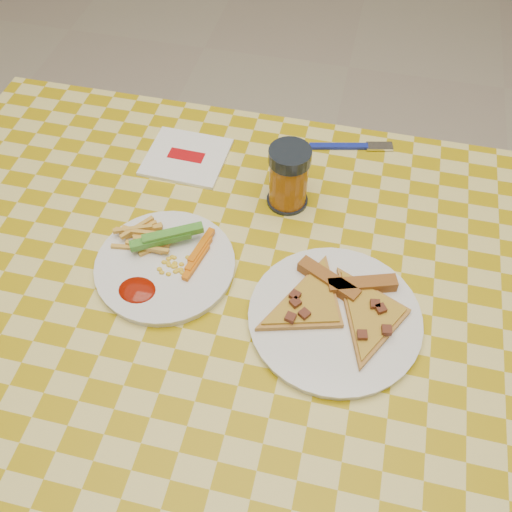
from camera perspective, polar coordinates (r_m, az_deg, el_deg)
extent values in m
plane|color=beige|center=(1.56, 0.28, -19.96)|extent=(8.00, 8.00, 0.00)
cylinder|color=silver|center=(1.53, -16.79, 1.65)|extent=(0.06, 0.06, 0.71)
cube|color=#512E1B|center=(0.89, 0.46, -5.55)|extent=(1.20, 0.80, 0.04)
cylinder|color=white|center=(0.91, -9.04, -1.03)|extent=(0.28, 0.28, 0.01)
cylinder|color=white|center=(0.86, 7.85, -6.25)|extent=(0.26, 0.26, 0.01)
cube|color=#19560D|center=(0.91, -8.93, 1.92)|extent=(0.10, 0.08, 0.02)
cube|color=orange|center=(0.90, -5.74, 0.18)|extent=(0.06, 0.08, 0.02)
ellipsoid|color=#7A0F02|center=(0.88, -11.80, -3.38)|extent=(0.06, 0.05, 0.01)
cube|color=#9B5623|center=(0.87, 7.25, -2.48)|extent=(0.10, 0.07, 0.02)
cube|color=#9B5623|center=(0.87, 10.56, -2.93)|extent=(0.11, 0.05, 0.02)
cylinder|color=black|center=(1.00, 3.14, 5.63)|extent=(0.07, 0.07, 0.01)
cylinder|color=#8F4B0F|center=(0.97, 3.26, 7.42)|extent=(0.06, 0.06, 0.09)
cylinder|color=black|center=(0.93, 3.42, 9.94)|extent=(0.07, 0.07, 0.02)
cube|color=white|center=(1.08, -6.98, 9.81)|extent=(0.15, 0.14, 0.01)
cube|color=#B10A0E|center=(1.08, -7.00, 9.96)|extent=(0.07, 0.03, 0.00)
cube|color=navy|center=(1.11, 8.26, 10.82)|extent=(0.11, 0.04, 0.01)
cube|color=silver|center=(1.12, 12.24, 10.68)|extent=(0.05, 0.03, 0.00)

